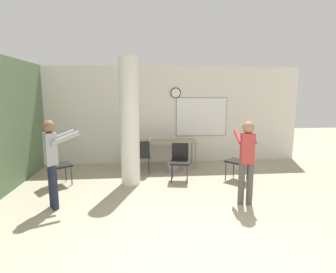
{
  "coord_description": "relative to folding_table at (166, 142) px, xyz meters",
  "views": [
    {
      "loc": [
        -0.66,
        -2.62,
        2.04
      ],
      "look_at": [
        -0.13,
        2.93,
        1.12
      ],
      "focal_mm": 28.0,
      "sensor_mm": 36.0,
      "label": 1
    }
  ],
  "objects": [
    {
      "name": "wall_back",
      "position": [
        0.06,
        0.54,
        0.71
      ],
      "size": [
        8.0,
        0.15,
        2.8
      ],
      "color": "silver",
      "rests_on": "ground_plane"
    },
    {
      "name": "chair_by_left_wall",
      "position": [
        -2.54,
        -1.33,
        -0.17
      ],
      "size": [
        0.61,
        0.61,
        0.87
      ],
      "color": "black",
      "rests_on": "ground_plane"
    },
    {
      "name": "support_pillar",
      "position": [
        -0.92,
        -1.35,
        0.71
      ],
      "size": [
        0.42,
        0.42,
        2.8
      ],
      "color": "silver",
      "rests_on": "ground_plane"
    },
    {
      "name": "chair_table_left",
      "position": [
        -0.67,
        -0.62,
        -0.17
      ],
      "size": [
        0.45,
        0.45,
        0.87
      ],
      "color": "black",
      "rests_on": "ground_plane"
    },
    {
      "name": "chair_table_front",
      "position": [
        0.23,
        -1.2,
        -0.17
      ],
      "size": [
        0.51,
        0.51,
        0.87
      ],
      "color": "black",
      "rests_on": "ground_plane"
    },
    {
      "name": "chair_mid_room",
      "position": [
        1.63,
        -1.35,
        -0.17
      ],
      "size": [
        0.62,
        0.62,
        0.87
      ],
      "color": "black",
      "rests_on": "ground_plane"
    },
    {
      "name": "waste_bin",
      "position": [
        0.14,
        -0.52,
        -0.51
      ],
      "size": [
        0.31,
        0.31,
        0.35
      ],
      "color": "gray",
      "rests_on": "ground_plane"
    },
    {
      "name": "bottle_on_table",
      "position": [
        -0.46,
        -0.15,
        0.14
      ],
      "size": [
        0.06,
        0.06,
        0.23
      ],
      "color": "silver",
      "rests_on": "folding_table"
    },
    {
      "name": "person_playing_side",
      "position": [
        1.25,
        -2.66,
        0.23
      ],
      "size": [
        0.4,
        0.63,
        1.55
      ],
      "color": "#514C47",
      "rests_on": "ground_plane"
    },
    {
      "name": "folding_table",
      "position": [
        0.0,
        0.0,
        0.0
      ],
      "size": [
        1.7,
        0.68,
        0.74
      ],
      "color": "tan",
      "rests_on": "ground_plane"
    },
    {
      "name": "person_watching_back",
      "position": [
        -2.21,
        -2.51,
        0.25
      ],
      "size": [
        0.64,
        0.56,
        1.59
      ],
      "color": "#1E2338",
      "rests_on": "ground_plane"
    }
  ]
}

